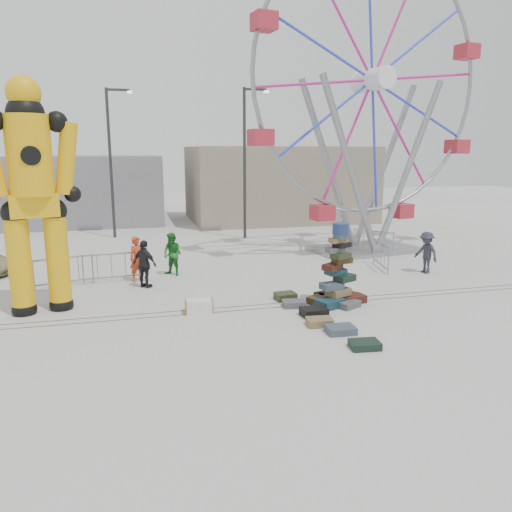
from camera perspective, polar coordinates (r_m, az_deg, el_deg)
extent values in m
plane|color=#9E9E99|center=(14.74, -1.10, -6.93)|extent=(90.00, 90.00, 0.00)
cube|color=#47443F|center=(15.30, -1.62, -6.20)|extent=(40.00, 0.04, 0.01)
cube|color=#47443F|center=(15.67, -1.95, -5.76)|extent=(40.00, 0.04, 0.01)
cube|color=gray|center=(35.16, 2.49, 8.30)|extent=(12.00, 8.00, 5.00)
cube|color=gray|center=(35.77, -19.04, 7.24)|extent=(10.00, 8.00, 4.40)
cylinder|color=#2D2D30|center=(27.30, -1.32, 10.38)|extent=(0.16, 0.16, 8.00)
cube|color=#2D2D30|center=(27.60, -0.08, 18.51)|extent=(1.20, 0.15, 0.12)
cube|color=silver|center=(27.75, 1.19, 18.27)|extent=(0.25, 0.25, 0.12)
cylinder|color=#2D2D30|center=(28.59, -16.28, 9.98)|extent=(0.16, 0.16, 8.00)
cube|color=#2D2D30|center=(28.74, -15.50, 17.84)|extent=(1.20, 0.15, 0.12)
cube|color=silver|center=(28.73, -14.24, 17.70)|extent=(0.25, 0.25, 0.12)
cube|color=#173945|center=(15.70, 8.46, -5.35)|extent=(0.99, 0.84, 0.27)
cube|color=#451A12|center=(16.31, 10.96, -4.80)|extent=(0.87, 0.68, 0.25)
cube|color=#412E14|center=(16.08, 7.22, -4.96)|extent=(0.89, 0.81, 0.23)
cube|color=#2E371B|center=(16.68, 9.72, -4.38)|extent=(0.86, 0.70, 0.25)
cube|color=#515258|center=(15.79, 10.50, -5.43)|extent=(0.86, 0.76, 0.21)
cube|color=black|center=(16.53, 8.01, -4.52)|extent=(0.78, 0.61, 0.23)
cube|color=olive|center=(16.04, 9.39, -4.06)|extent=(0.87, 0.75, 0.23)
cube|color=#414F5C|center=(15.83, 8.63, -3.42)|extent=(0.73, 0.54, 0.21)
cube|color=black|center=(16.06, 10.10, -2.47)|extent=(0.78, 0.68, 0.21)
cube|color=#173945|center=(15.99, 9.09, -1.77)|extent=(0.72, 0.57, 0.19)
cube|color=#451A12|center=(15.79, 8.73, -1.23)|extent=(0.74, 0.68, 0.19)
cube|color=#412E14|center=(15.93, 9.80, -0.45)|extent=(0.63, 0.49, 0.19)
cube|color=#2E371B|center=(15.72, 9.66, 0.05)|extent=(0.70, 0.61, 0.17)
cube|color=#515258|center=(15.71, 9.07, 0.69)|extent=(0.58, 0.44, 0.17)
cube|color=black|center=(15.75, 9.80, 1.27)|extent=(0.63, 0.55, 0.15)
cube|color=olive|center=(15.67, 9.32, 1.78)|extent=(0.57, 0.44, 0.15)
cube|color=#414F5C|center=(15.64, 9.77, 2.26)|extent=(0.57, 0.51, 0.13)
cylinder|color=navy|center=(15.61, 9.64, 3.10)|extent=(0.50, 0.50, 0.34)
sphere|color=black|center=(16.44, -24.94, -5.55)|extent=(0.72, 0.72, 0.72)
cylinder|color=#E7A90C|center=(16.11, -25.37, -0.88)|extent=(0.66, 0.66, 3.03)
sphere|color=black|center=(15.87, -25.86, 4.45)|extent=(0.76, 0.76, 0.76)
sphere|color=black|center=(16.50, -21.33, -5.18)|extent=(0.72, 0.72, 0.72)
cylinder|color=#E7A90C|center=(16.17, -21.70, -0.52)|extent=(0.66, 0.66, 3.03)
sphere|color=black|center=(15.93, -22.12, 4.80)|extent=(0.76, 0.76, 0.76)
cube|color=#E7A90C|center=(15.87, -24.05, 5.30)|extent=(1.46, 1.04, 0.66)
cylinder|color=#E7A90C|center=(15.79, -24.49, 10.41)|extent=(1.23, 1.23, 2.27)
sphere|color=black|center=(15.82, -24.86, 14.51)|extent=(1.04, 1.04, 1.04)
sphere|color=#E7A90C|center=(15.87, -25.05, 16.55)|extent=(0.95, 0.95, 0.95)
sphere|color=black|center=(15.88, -21.82, 14.06)|extent=(0.61, 0.61, 0.61)
cylinder|color=#E7A90C|center=(15.89, -20.84, 10.37)|extent=(0.87, 0.66, 2.13)
sphere|color=black|center=(15.95, -20.22, 6.66)|extent=(0.49, 0.49, 0.49)
cube|color=gray|center=(24.61, 12.30, 0.77)|extent=(5.34, 3.72, 0.20)
cylinder|color=gray|center=(22.54, 10.79, 9.65)|extent=(3.42, 0.85, 7.98)
cylinder|color=gray|center=(24.46, 16.96, 9.52)|extent=(3.42, 0.85, 7.98)
cylinder|color=gray|center=(24.02, 8.37, 9.87)|extent=(3.42, 0.85, 7.98)
cylinder|color=gray|center=(25.83, 14.38, 9.77)|extent=(3.42, 0.85, 7.98)
cylinder|color=white|center=(24.36, 13.16, 19.00)|extent=(1.33, 2.30, 0.98)
torus|color=gray|center=(24.36, 13.16, 19.00)|extent=(11.87, 2.16, 12.00)
cube|color=#A42330|center=(24.39, 12.44, 3.94)|extent=(1.02, 1.02, 0.69)
cube|color=silver|center=(15.14, -6.52, -5.72)|extent=(0.86, 0.53, 0.39)
cube|color=#2E371B|center=(16.34, 3.38, -4.60)|extent=(0.71, 0.58, 0.23)
cube|color=#515258|center=(15.64, 4.39, -5.45)|extent=(0.75, 0.58, 0.20)
cube|color=black|center=(14.86, 6.64, -6.35)|extent=(0.79, 0.61, 0.25)
cube|color=olive|center=(14.09, 7.27, -7.49)|extent=(0.74, 0.56, 0.21)
cube|color=#414F5C|center=(13.62, 9.64, -8.29)|extent=(0.77, 0.60, 0.20)
cube|color=black|center=(12.75, 12.32, -9.87)|extent=(0.78, 0.60, 0.19)
imported|color=#B6361A|center=(18.94, -13.39, -0.33)|extent=(0.72, 0.60, 1.68)
imported|color=#1B6D23|center=(19.56, -9.53, 0.20)|extent=(1.02, 1.01, 1.67)
imported|color=black|center=(17.98, -12.59, -0.91)|extent=(1.01, 0.99, 1.70)
imported|color=#262732|center=(20.80, 18.88, 0.39)|extent=(0.87, 1.19, 1.65)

